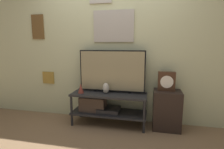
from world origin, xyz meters
TOP-DOWN VIEW (x-y plane):
  - ground_plane at (0.00, 0.00)m, footprint 12.00×12.00m
  - wall_back at (-0.01, 0.52)m, footprint 6.40×0.08m
  - media_console at (-0.10, 0.26)m, footprint 1.24×0.43m
  - television at (0.03, 0.35)m, footprint 1.11×0.05m
  - vase_urn_stoneware at (-0.05, 0.26)m, footprint 0.11×0.11m
  - vase_slim_bronze at (-0.46, 0.18)m, footprint 0.10×0.10m
  - side_table at (0.93, 0.30)m, footprint 0.42×0.34m
  - mantel_clock at (0.91, 0.32)m, footprint 0.26×0.11m

SIDE VIEW (x-z plane):
  - ground_plane at x=0.00m, z-range 0.00..0.00m
  - side_table at x=0.93m, z-range 0.00..0.62m
  - media_console at x=-0.10m, z-range 0.07..0.61m
  - vase_slim_bronze at x=-0.46m, z-range 0.54..0.70m
  - vase_urn_stoneware at x=-0.05m, z-range 0.54..0.71m
  - mantel_clock at x=0.91m, z-range 0.62..0.92m
  - television at x=0.03m, z-range 0.55..1.25m
  - wall_back at x=-0.01m, z-range 0.01..2.71m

